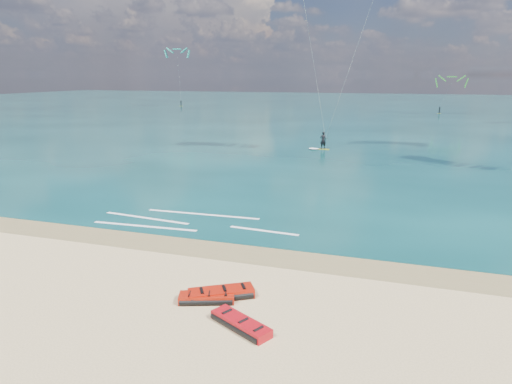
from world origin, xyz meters
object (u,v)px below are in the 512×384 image
packed_kite_right (221,298)px  kitesurfer_main (332,50)px  packed_kite_mid (241,328)px  packed_kite_left (207,302)px

packed_kite_right → kitesurfer_main: 36.08m
packed_kite_mid → packed_kite_right: (-1.45, 1.83, 0.00)m
packed_kite_mid → kitesurfer_main: bearing=122.6°
kitesurfer_main → packed_kite_mid: bearing=-87.3°
packed_kite_right → packed_kite_mid: bearing=-82.6°
packed_kite_mid → kitesurfer_main: (-2.69, 36.22, 10.81)m
packed_kite_left → packed_kite_mid: packed_kite_left is taller
packed_kite_left → packed_kite_right: packed_kite_right is taller
kitesurfer_main → packed_kite_right: bearing=-89.4°
kitesurfer_main → packed_kite_left: bearing=-90.1°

